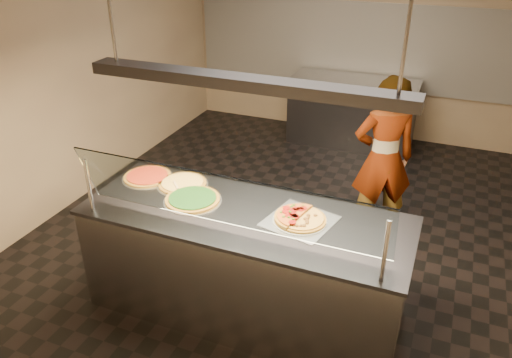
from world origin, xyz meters
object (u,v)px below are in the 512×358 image
at_px(prep_table, 352,112).
at_px(serving_counter, 245,263).
at_px(heat_lamp_housing, 243,82).
at_px(pizza_spatula, 182,187).
at_px(half_pizza_sausage, 312,221).
at_px(perforated_tray, 300,220).
at_px(pizza_spinach, 193,199).
at_px(sneeze_guard, 224,201).
at_px(half_pizza_pepperoni, 289,214).
at_px(pizza_cheese, 183,183).
at_px(worker, 383,159).
at_px(pizza_tomato, 148,176).

bearing_deg(prep_table, serving_counter, -90.26).
bearing_deg(serving_counter, heat_lamp_housing, 0.00).
bearing_deg(prep_table, pizza_spatula, -100.01).
height_order(serving_counter, half_pizza_sausage, half_pizza_sausage).
distance_m(perforated_tray, pizza_spinach, 0.88).
distance_m(serving_counter, sneeze_guard, 0.83).
bearing_deg(sneeze_guard, serving_counter, 90.00).
distance_m(half_pizza_pepperoni, heat_lamp_housing, 1.04).
height_order(pizza_spinach, pizza_cheese, pizza_spinach).
bearing_deg(pizza_spatula, worker, 45.70).
relative_size(pizza_cheese, prep_table, 0.24).
distance_m(sneeze_guard, half_pizza_sausage, 0.70).
xyz_separation_m(serving_counter, pizza_spinach, (-0.46, 0.03, 0.48)).
distance_m(prep_table, heat_lamp_housing, 4.07).
bearing_deg(pizza_cheese, sneeze_guard, -40.81).
bearing_deg(half_pizza_pepperoni, pizza_spatula, 175.06).
height_order(half_pizza_sausage, prep_table, half_pizza_sausage).
height_order(pizza_cheese, pizza_tomato, same).
relative_size(pizza_spinach, pizza_tomato, 1.07).
distance_m(sneeze_guard, prep_table, 4.20).
relative_size(half_pizza_sausage, pizza_spinach, 0.89).
bearing_deg(pizza_spatula, half_pizza_pepperoni, -4.94).
height_order(pizza_tomato, worker, worker).
bearing_deg(serving_counter, pizza_spatula, 166.62).
relative_size(prep_table, worker, 1.05).
relative_size(perforated_tray, worker, 0.33).
height_order(pizza_cheese, worker, worker).
distance_m(perforated_tray, half_pizza_pepperoni, 0.09).
bearing_deg(pizza_tomato, half_pizza_sausage, -6.38).
distance_m(half_pizza_sausage, pizza_cheese, 1.19).
bearing_deg(pizza_spatula, sneeze_guard, -38.21).
bearing_deg(half_pizza_pepperoni, pizza_tomato, 173.01).
relative_size(worker, heat_lamp_housing, 0.72).
bearing_deg(pizza_cheese, pizza_spatula, -63.95).
bearing_deg(pizza_tomato, pizza_spinach, -19.99).
bearing_deg(pizza_spinach, prep_table, 82.76).
height_order(prep_table, heat_lamp_housing, heat_lamp_housing).
bearing_deg(serving_counter, pizza_spinach, 176.21).
relative_size(sneeze_guard, heat_lamp_housing, 0.99).
bearing_deg(heat_lamp_housing, pizza_spatula, 166.62).
relative_size(pizza_tomato, worker, 0.26).
bearing_deg(serving_counter, sneeze_guard, -90.00).
relative_size(pizza_spinach, prep_table, 0.26).
xyz_separation_m(sneeze_guard, worker, (0.78, 1.94, -0.39)).
bearing_deg(pizza_cheese, pizza_spinach, -44.36).
xyz_separation_m(half_pizza_pepperoni, pizza_spatula, (-0.95, 0.08, -0.01)).
xyz_separation_m(perforated_tray, pizza_spatula, (-1.04, 0.08, 0.02)).
xyz_separation_m(serving_counter, worker, (0.78, 1.59, 0.37)).
bearing_deg(sneeze_guard, prep_table, 89.76).
bearing_deg(worker, pizza_spinach, 25.96).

